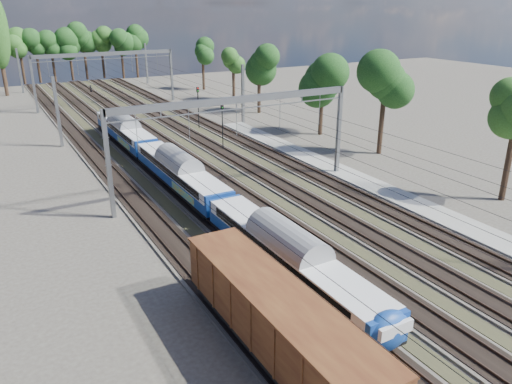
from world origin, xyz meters
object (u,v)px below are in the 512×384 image
freight_boxcar (277,321)px  signal_near (222,121)px  signal_far (198,102)px  worker (91,89)px  emu_train (181,170)px

freight_boxcar → signal_near: (14.15, 35.46, 1.27)m
signal_far → freight_boxcar: bearing=-105.7°
freight_boxcar → worker: freight_boxcar is taller
signal_near → signal_far: 11.86m
freight_boxcar → signal_far: size_ratio=2.55×
freight_boxcar → signal_far: signal_far is taller
emu_train → signal_near: bearing=49.3°
emu_train → worker: bearing=85.6°
worker → signal_near: size_ratio=0.27×
worker → signal_far: 38.36m
signal_near → signal_far: size_ratio=0.98×
signal_far → signal_near: bearing=-96.0°
emu_train → signal_far: (11.53, 22.91, 1.39)m
emu_train → signal_near: 14.84m
worker → signal_near: signal_near is taller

